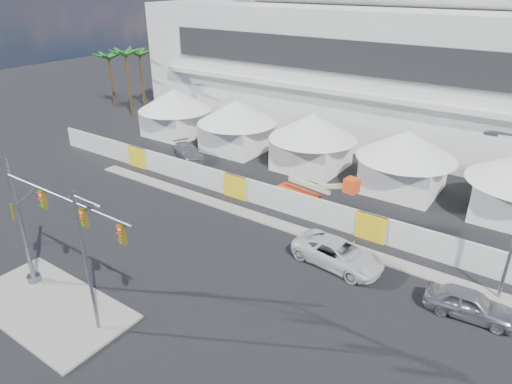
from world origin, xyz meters
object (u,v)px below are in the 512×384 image
Objects in this scene: lot_car_c at (189,152)px; sedan_silver at (469,304)px; streetlight_median at (87,256)px; boom_lift at (304,195)px; traffic_mast at (39,227)px; pickup_curb at (338,253)px.

sedan_silver is at bearing -79.18° from lot_car_c.
streetlight_median is at bearing 123.71° from sedan_silver.
streetlight_median is at bearing -86.44° from boom_lift.
traffic_mast is (-20.30, -12.04, 3.82)m from sedan_silver.
lot_car_c is 0.47× the size of traffic_mast.
pickup_curb is at bearing 45.39° from traffic_mast.
pickup_curb is at bearing -37.00° from boom_lift.
boom_lift is (-5.92, 6.02, 0.18)m from pickup_curb.
pickup_curb is 15.33m from streetlight_median.
streetlight_median reaches higher than boom_lift.
traffic_mast reaches higher than streetlight_median.
lot_car_c is at bearing 122.01° from streetlight_median.
lot_car_c is 23.07m from traffic_mast.
lot_car_c is 0.65× the size of boom_lift.
streetlight_median reaches higher than lot_car_c.
streetlight_median is at bearing -4.42° from traffic_mast.
sedan_silver is 20.31m from streetlight_median.
sedan_silver is 0.45× the size of traffic_mast.
pickup_curb reaches higher than sedan_silver.
boom_lift reaches higher than pickup_curb.
traffic_mast is at bearing -129.56° from lot_car_c.
boom_lift is (14.98, -2.60, 0.30)m from lot_car_c.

